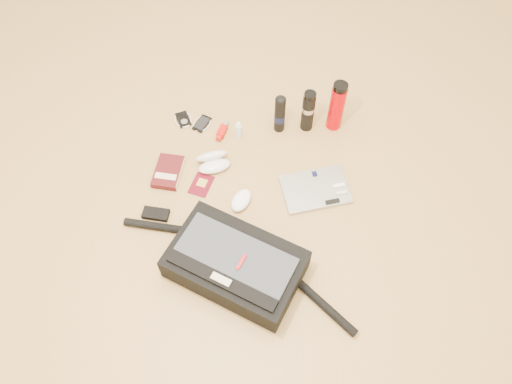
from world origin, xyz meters
The scene contains 14 objects.
ground centered at (0.00, 0.00, 0.00)m, with size 4.00×4.00×0.00m, color #AC8447.
messenger_bag centered at (-0.03, -0.29, 0.06)m, with size 0.95×0.51×0.14m.
laptop centered at (0.29, 0.11, 0.01)m, with size 0.33×0.27×0.03m.
book centered at (-0.36, 0.16, 0.02)m, with size 0.13×0.18×0.03m.
passport centered at (-0.21, 0.11, 0.00)m, with size 0.11×0.13×0.01m.
mouse centered at (-0.03, 0.03, 0.02)m, with size 0.11×0.14×0.04m.
sunglasses_case centered at (-0.17, 0.22, 0.03)m, with size 0.18×0.16×0.08m.
ipod centered at (-0.34, 0.47, 0.01)m, with size 0.11×0.11×0.01m.
phone centered at (-0.25, 0.45, 0.01)m, with size 0.11×0.11×0.01m.
inhaler centered at (-0.15, 0.41, 0.02)m, with size 0.05×0.12×0.03m.
spray_bottle centered at (-0.07, 0.39, 0.04)m, with size 0.03×0.03×0.10m.
aerosol_can centered at (0.12, 0.45, 0.11)m, with size 0.07×0.07×0.21m.
thermos_black centered at (0.25, 0.46, 0.11)m, with size 0.08×0.08×0.23m.
thermos_red centered at (0.37, 0.48, 0.13)m, with size 0.09×0.09×0.27m.
Camera 1 is at (0.09, -1.07, 1.84)m, focal length 35.00 mm.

